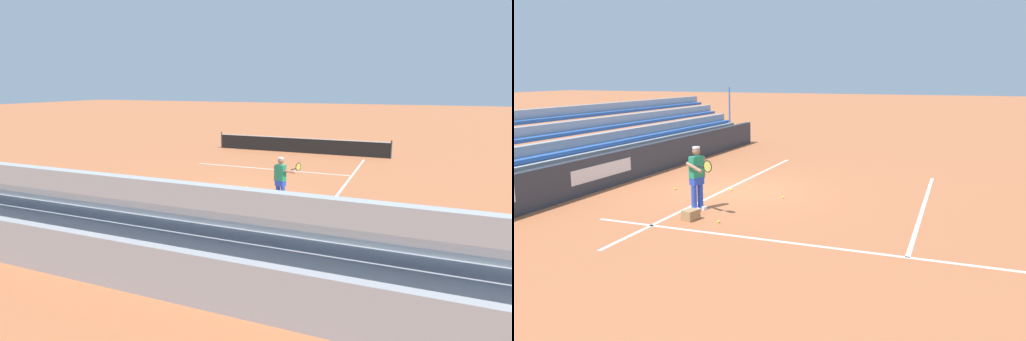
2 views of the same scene
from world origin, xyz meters
The scene contains 12 objects.
ground_plane centered at (0.00, 0.00, 0.00)m, with size 160.00×160.00×0.00m, color #B7663D.
court_baseline_white centered at (0.00, -0.50, 0.00)m, with size 12.00×0.10×0.01m, color white.
court_sideline_white centered at (4.11, 4.00, 0.00)m, with size 0.10×12.00×0.01m, color white.
court_service_line_white centered at (0.00, 5.50, 0.00)m, with size 8.22×0.10×0.01m, color white.
back_wall_sponsor_board centered at (0.01, -4.24, 0.55)m, with size 20.79×0.25×1.10m.
bleacher_stand centered at (0.00, -6.06, 0.73)m, with size 19.75×2.40×2.95m.
tennis_player centered at (2.46, -0.14, 0.89)m, with size 0.82×0.93×1.71m.
ball_box_cardboard centered at (3.35, 0.15, 0.13)m, with size 0.40×0.30×0.26m, color #A87F51.
tennis_ball_on_baseline centered at (3.34, 0.92, 0.03)m, with size 0.07×0.07×0.07m, color #CCE533.
tennis_ball_far_left centered at (0.61, -1.99, 0.03)m, with size 0.07×0.07×0.07m, color #CCE533.
tennis_ball_stray_back centered at (0.10, -0.26, 0.03)m, with size 0.07×0.07×0.07m, color #CCE533.
tennis_ball_toward_net centered at (0.42, 1.57, 0.03)m, with size 0.07×0.07×0.07m, color #CCE533.
Camera 2 is at (13.87, 6.32, 3.58)m, focal length 35.00 mm.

